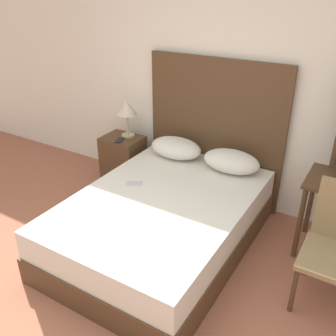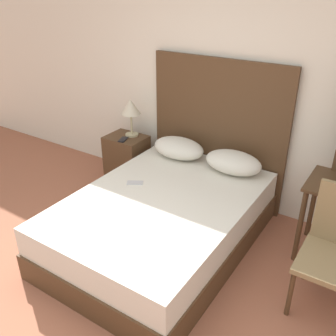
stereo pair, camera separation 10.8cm
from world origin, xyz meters
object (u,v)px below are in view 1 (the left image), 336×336
at_px(bed, 162,222).
at_px(phone_on_bed, 134,183).
at_px(nightstand, 123,161).
at_px(table_lamp, 127,109).
at_px(phone_on_nightstand, 120,140).

distance_m(bed, phone_on_bed, 0.45).
distance_m(phone_on_bed, nightstand, 0.96).
height_order(phone_on_bed, table_lamp, table_lamp).
xyz_separation_m(phone_on_bed, phone_on_nightstand, (-0.62, 0.59, 0.09)).
bearing_deg(nightstand, phone_on_nightstand, -69.22).
bearing_deg(phone_on_bed, bed, -12.42).
xyz_separation_m(phone_on_bed, nightstand, (-0.65, 0.68, -0.21)).
bearing_deg(table_lamp, bed, -40.31).
height_order(table_lamp, phone_on_nightstand, table_lamp).
relative_size(phone_on_bed, nightstand, 0.28).
bearing_deg(phone_on_nightstand, bed, -34.30).
relative_size(phone_on_bed, phone_on_nightstand, 1.00).
bearing_deg(nightstand, bed, -36.81).
relative_size(phone_on_bed, table_lamp, 0.38).
xyz_separation_m(table_lamp, phone_on_nightstand, (0.00, -0.16, -0.32)).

